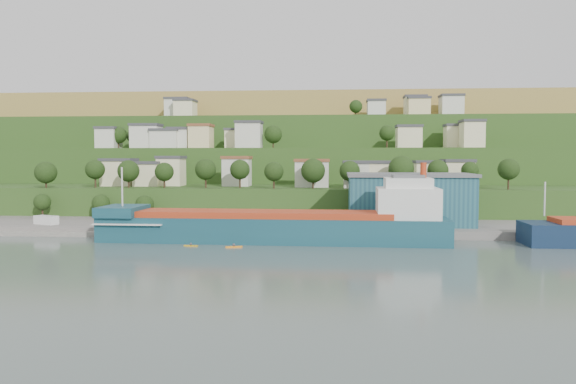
# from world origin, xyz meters

# --- Properties ---
(ground) EXTENTS (500.00, 500.00, 0.00)m
(ground) POSITION_xyz_m (0.00, 0.00, 0.00)
(ground) COLOR #414F4C
(ground) RESTS_ON ground
(quay) EXTENTS (220.00, 26.00, 4.00)m
(quay) POSITION_xyz_m (20.00, 28.00, 0.00)
(quay) COLOR slate
(quay) RESTS_ON ground
(pebble_beach) EXTENTS (40.00, 18.00, 2.40)m
(pebble_beach) POSITION_xyz_m (-55.00, 22.00, 0.00)
(pebble_beach) COLOR slate
(pebble_beach) RESTS_ON ground
(hillside) EXTENTS (360.00, 211.46, 96.00)m
(hillside) POSITION_xyz_m (0.00, 168.68, 0.08)
(hillside) COLOR #284719
(hillside) RESTS_ON ground
(cargo_ship_near) EXTENTS (77.57, 14.09, 19.87)m
(cargo_ship_near) POSITION_xyz_m (6.19, 9.75, 3.17)
(cargo_ship_near) COLOR #143D4B
(cargo_ship_near) RESTS_ON ground
(warehouse) EXTENTS (31.12, 19.19, 12.80)m
(warehouse) POSITION_xyz_m (36.36, 29.24, 8.43)
(warehouse) COLOR #1E4A5A
(warehouse) RESTS_ON quay
(caravan) EXTENTS (6.85, 4.94, 2.95)m
(caravan) POSITION_xyz_m (-54.73, 21.00, 2.68)
(caravan) COLOR white
(caravan) RESTS_ON pebble_beach
(dinghy) EXTENTS (4.67, 2.58, 0.88)m
(dinghy) POSITION_xyz_m (-40.64, 20.37, 1.64)
(dinghy) COLOR silver
(dinghy) RESTS_ON pebble_beach
(kayak_orange) EXTENTS (3.56, 1.64, 0.88)m
(kayak_orange) POSITION_xyz_m (-3.38, 0.78, 0.26)
(kayak_orange) COLOR orange
(kayak_orange) RESTS_ON ground
(kayak_yellow) EXTENTS (3.10, 0.87, 0.76)m
(kayak_yellow) POSITION_xyz_m (-12.74, 1.65, 0.23)
(kayak_yellow) COLOR gold
(kayak_yellow) RESTS_ON ground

